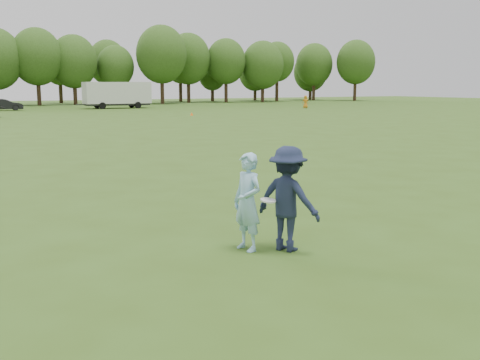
# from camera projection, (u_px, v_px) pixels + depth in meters

# --- Properties ---
(ground) EXTENTS (200.00, 200.00, 0.00)m
(ground) POSITION_uv_depth(u_px,v_px,m) (274.00, 244.00, 10.28)
(ground) COLOR #334E16
(ground) RESTS_ON ground
(thrower) EXTENTS (0.52, 0.69, 1.72)m
(thrower) POSITION_uv_depth(u_px,v_px,m) (248.00, 202.00, 9.75)
(thrower) COLOR #90C3DF
(thrower) RESTS_ON ground
(defender) EXTENTS (1.14, 1.37, 1.84)m
(defender) POSITION_uv_depth(u_px,v_px,m) (288.00, 199.00, 9.73)
(defender) COLOR #1A223A
(defender) RESTS_ON ground
(player_far_c) EXTENTS (0.90, 0.74, 1.57)m
(player_far_c) POSITION_uv_depth(u_px,v_px,m) (305.00, 102.00, 69.55)
(player_far_c) COLOR orange
(player_far_c) RESTS_ON ground
(car_f) EXTENTS (3.95, 1.40, 1.30)m
(car_f) POSITION_uv_depth(u_px,v_px,m) (4.00, 105.00, 62.82)
(car_f) COLOR black
(car_f) RESTS_ON ground
(field_cone) EXTENTS (0.28, 0.28, 0.30)m
(field_cone) POSITION_uv_depth(u_px,v_px,m) (192.00, 114.00, 53.02)
(field_cone) COLOR #FF5E0D
(field_cone) RESTS_ON ground
(disc_in_play) EXTENTS (0.33, 0.33, 0.07)m
(disc_in_play) POSITION_uv_depth(u_px,v_px,m) (268.00, 200.00, 9.59)
(disc_in_play) COLOR white
(disc_in_play) RESTS_ON ground
(cargo_trailer) EXTENTS (9.00, 2.75, 3.20)m
(cargo_trailer) POSITION_uv_depth(u_px,v_px,m) (117.00, 94.00, 68.75)
(cargo_trailer) COLOR silver
(cargo_trailer) RESTS_ON ground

